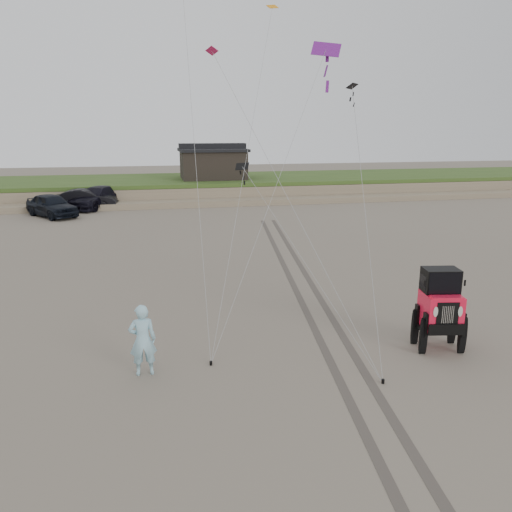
% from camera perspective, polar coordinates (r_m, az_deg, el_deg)
% --- Properties ---
extents(ground, '(160.00, 160.00, 0.00)m').
position_cam_1_polar(ground, '(14.04, 7.15, -13.13)').
color(ground, '#6B6054').
rests_on(ground, ground).
extents(dune_ridge, '(160.00, 14.25, 1.73)m').
position_cam_1_polar(dune_ridge, '(49.71, -7.29, 7.76)').
color(dune_ridge, '#7A6B54').
rests_on(dune_ridge, ground).
extents(cabin, '(6.40, 5.40, 3.35)m').
position_cam_1_polar(cabin, '(49.22, -4.96, 10.58)').
color(cabin, black).
rests_on(cabin, dune_ridge).
extents(truck_a, '(4.65, 5.35, 1.74)m').
position_cam_1_polar(truck_a, '(40.57, -22.32, 5.39)').
color(truck_a, black).
rests_on(truck_a, ground).
extents(truck_b, '(5.15, 2.22, 1.65)m').
position_cam_1_polar(truck_b, '(43.39, -18.89, 6.15)').
color(truck_b, black).
rests_on(truck_b, ground).
extents(truck_c, '(5.21, 6.49, 1.76)m').
position_cam_1_polar(truck_c, '(43.83, -17.69, 6.40)').
color(truck_c, black).
rests_on(truck_c, ground).
extents(jeep, '(3.18, 5.61, 1.97)m').
position_cam_1_polar(jeep, '(15.91, 20.23, -6.67)').
color(jeep, '#FF1639').
rests_on(jeep, ground).
extents(man, '(0.75, 0.51, 1.99)m').
position_cam_1_polar(man, '(13.80, -12.83, -9.34)').
color(man, '#90C8DE').
rests_on(man, ground).
extents(kite_flock, '(6.64, 9.02, 7.26)m').
position_cam_1_polar(kite_flock, '(21.56, 3.11, 22.37)').
color(kite_flock, black).
rests_on(kite_flock, ground).
extents(stake_main, '(0.08, 0.08, 0.12)m').
position_cam_1_polar(stake_main, '(14.39, -5.18, -12.09)').
color(stake_main, black).
rests_on(stake_main, ground).
extents(stake_aux, '(0.08, 0.08, 0.12)m').
position_cam_1_polar(stake_aux, '(13.81, 14.31, -13.71)').
color(stake_aux, black).
rests_on(stake_aux, ground).
extents(tire_tracks, '(5.22, 29.74, 0.01)m').
position_cam_1_polar(tire_tracks, '(21.67, 5.20, -3.01)').
color(tire_tracks, '#4C443D').
rests_on(tire_tracks, ground).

